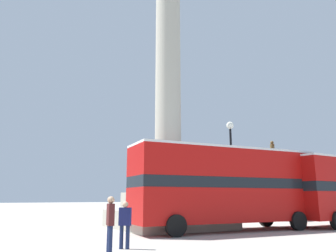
# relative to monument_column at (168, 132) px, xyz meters

# --- Properties ---
(ground_plane) EXTENTS (200.00, 200.00, 0.00)m
(ground_plane) POSITION_rel_monument_column_xyz_m (0.00, 0.00, -5.69)
(ground_plane) COLOR #ADA89E
(monument_column) EXTENTS (6.02, 6.02, 20.76)m
(monument_column) POSITION_rel_monument_column_xyz_m (0.00, 0.00, 0.00)
(monument_column) COLOR #A39E8E
(monument_column) RESTS_ON ground_plane
(bus_a) EXTENTS (10.77, 3.54, 4.41)m
(bus_a) POSITION_rel_monument_column_xyz_m (1.95, -3.08, -3.26)
(bus_a) COLOR #A80F0C
(bus_a) RESTS_ON ground_plane
(equestrian_statue) EXTENTS (4.06, 3.40, 6.42)m
(equestrian_statue) POSITION_rel_monument_column_xyz_m (11.24, 2.18, -3.85)
(equestrian_statue) COLOR #A39E8E
(equestrian_statue) RESTS_ON ground_plane
(street_lamp) EXTENTS (0.47, 0.47, 6.47)m
(street_lamp) POSITION_rel_monument_column_xyz_m (3.64, -1.57, -1.83)
(street_lamp) COLOR black
(street_lamp) RESTS_ON ground_plane
(pedestrian_near_lamp) EXTENTS (0.26, 0.50, 1.80)m
(pedestrian_near_lamp) POSITION_rel_monument_column_xyz_m (-5.93, -6.84, -4.67)
(pedestrian_near_lamp) COLOR #192347
(pedestrian_near_lamp) RESTS_ON ground_plane
(pedestrian_by_plinth) EXTENTS (0.43, 0.41, 1.62)m
(pedestrian_by_plinth) POSITION_rel_monument_column_xyz_m (-5.15, -6.17, -4.81)
(pedestrian_by_plinth) COLOR #192347
(pedestrian_by_plinth) RESTS_ON ground_plane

